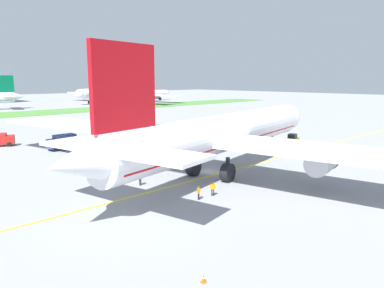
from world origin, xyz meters
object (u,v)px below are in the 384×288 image
at_px(pushback_tug, 291,140).
at_px(ground_crew_wingwalker_starboard, 213,188).
at_px(ground_crew_marshaller_front, 199,192).
at_px(parked_airliner_far_right, 114,93).
at_px(parked_airliner_far_outer, 144,94).
at_px(traffic_cone_port_wing, 203,279).
at_px(airliner_foreground, 221,135).
at_px(ground_crew_wingwalker_port, 140,177).
at_px(service_truck_baggage_loader, 62,142).

distance_m(pushback_tug, ground_crew_wingwalker_starboard, 38.15).
relative_size(pushback_tug, ground_crew_marshaller_front, 4.11).
xyz_separation_m(parked_airliner_far_right, parked_airliner_far_outer, (21.14, -0.52, -1.17)).
bearing_deg(traffic_cone_port_wing, airliner_foreground, 39.16).
distance_m(pushback_tug, ground_crew_wingwalker_port, 39.95).
relative_size(airliner_foreground, parked_airliner_far_outer, 1.41).
bearing_deg(parked_airliner_far_outer, parked_airliner_far_right, 178.60).
bearing_deg(ground_crew_marshaller_front, pushback_tug, 16.35).
bearing_deg(parked_airliner_far_outer, pushback_tug, -116.02).
bearing_deg(traffic_cone_port_wing, ground_crew_marshaller_front, 45.83).
bearing_deg(service_truck_baggage_loader, pushback_tug, -38.12).
bearing_deg(parked_airliner_far_right, traffic_cone_port_wing, -120.71).
distance_m(airliner_foreground, ground_crew_wingwalker_port, 13.00).
height_order(ground_crew_wingwalker_port, parked_airliner_far_right, parked_airliner_far_right).
bearing_deg(parked_airliner_far_outer, service_truck_baggage_loader, -132.76).
relative_size(pushback_tug, service_truck_baggage_loader, 1.20).
height_order(pushback_tug, parked_airliner_far_right, parked_airliner_far_right).
bearing_deg(ground_crew_wingwalker_port, traffic_cone_port_wing, -116.33).
bearing_deg(parked_airliner_far_right, ground_crew_wingwalker_starboard, -118.77).
bearing_deg(airliner_foreground, service_truck_baggage_loader, 103.01).
bearing_deg(pushback_tug, ground_crew_wingwalker_port, -177.01).
xyz_separation_m(pushback_tug, traffic_cone_port_wing, (-50.58, -23.67, -0.75)).
bearing_deg(ground_crew_wingwalker_starboard, parked_airliner_far_outer, 55.47).
height_order(airliner_foreground, parked_airliner_far_right, airliner_foreground).
distance_m(ground_crew_wingwalker_starboard, parked_airliner_far_outer, 187.00).
bearing_deg(traffic_cone_port_wing, pushback_tug, 25.08).
bearing_deg(airliner_foreground, traffic_cone_port_wing, -140.84).
height_order(pushback_tug, parked_airliner_far_outer, parked_airliner_far_outer).
bearing_deg(ground_crew_marshaller_front, service_truck_baggage_loader, 86.37).
xyz_separation_m(airliner_foreground, ground_crew_marshaller_front, (-10.32, -5.83, -4.80)).
bearing_deg(ground_crew_wingwalker_port, airliner_foreground, -16.34).
bearing_deg(pushback_tug, ground_crew_wingwalker_starboard, -162.52).
xyz_separation_m(ground_crew_marshaller_front, parked_airliner_far_outer, (108.18, 153.88, 3.45)).
xyz_separation_m(ground_crew_wingwalker_port, ground_crew_marshaller_front, (1.31, -9.24, -0.11)).
height_order(ground_crew_wingwalker_starboard, traffic_cone_port_wing, ground_crew_wingwalker_starboard).
relative_size(airliner_foreground, pushback_tug, 13.76).
distance_m(pushback_tug, traffic_cone_port_wing, 55.85).
bearing_deg(ground_crew_wingwalker_starboard, pushback_tug, 17.48).
relative_size(traffic_cone_port_wing, parked_airliner_far_right, 0.01).
relative_size(ground_crew_wingwalker_port, parked_airliner_far_outer, 0.03).
distance_m(airliner_foreground, traffic_cone_port_wing, 29.30).
xyz_separation_m(ground_crew_wingwalker_port, parked_airliner_far_outer, (109.50, 144.64, 3.34)).
relative_size(ground_crew_marshaller_front, service_truck_baggage_loader, 0.29).
relative_size(service_truck_baggage_loader, parked_airliner_far_outer, 0.09).
distance_m(airliner_foreground, ground_crew_wingwalker_starboard, 11.15).
bearing_deg(parked_airliner_far_outer, airliner_foreground, -123.46).
height_order(airliner_foreground, traffic_cone_port_wing, airliner_foreground).
distance_m(ground_crew_wingwalker_port, ground_crew_marshaller_front, 9.33).
bearing_deg(parked_airliner_far_outer, ground_crew_wingwalker_starboard, -124.53).
height_order(pushback_tug, ground_crew_marshaller_front, pushback_tug).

